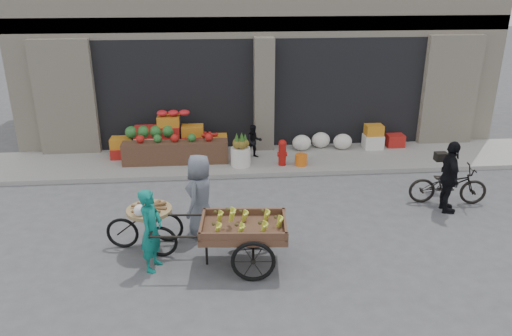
{
  "coord_description": "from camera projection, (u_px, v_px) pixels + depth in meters",
  "views": [
    {
      "loc": [
        -1.41,
        -8.76,
        4.89
      ],
      "look_at": [
        -0.58,
        0.89,
        1.1
      ],
      "focal_mm": 35.0,
      "sensor_mm": 36.0,
      "label": 1
    }
  ],
  "objects": [
    {
      "name": "building",
      "position": [
        255.0,
        23.0,
        16.25
      ],
      "size": [
        14.0,
        6.45,
        7.0
      ],
      "color": "beige",
      "rests_on": "ground"
    },
    {
      "name": "vendor_grey",
      "position": [
        200.0,
        196.0,
        9.72
      ],
      "size": [
        0.8,
        0.96,
        1.69
      ],
      "primitive_type": "imported",
      "rotation": [
        0.0,
        0.0,
        -1.94
      ],
      "color": "slate",
      "rests_on": "ground"
    },
    {
      "name": "sidewalk",
      "position": [
        267.0,
        160.0,
        13.81
      ],
      "size": [
        18.0,
        2.2,
        0.12
      ],
      "primitive_type": "cube",
      "color": "gray",
      "rests_on": "ground"
    },
    {
      "name": "bicycle",
      "position": [
        448.0,
        185.0,
        11.23
      ],
      "size": [
        1.78,
        0.84,
        0.9
      ],
      "primitive_type": "imported",
      "rotation": [
        0.0,
        0.0,
        1.42
      ],
      "color": "black",
      "rests_on": "ground"
    },
    {
      "name": "fruit_display",
      "position": [
        176.0,
        138.0,
        13.64
      ],
      "size": [
        3.1,
        1.12,
        1.24
      ],
      "color": "#AC1D17",
      "rests_on": "sidewalk"
    },
    {
      "name": "seated_person",
      "position": [
        254.0,
        141.0,
        13.68
      ],
      "size": [
        0.51,
        0.43,
        0.93
      ],
      "primitive_type": "imported",
      "rotation": [
        0.0,
        0.0,
        0.17
      ],
      "color": "black",
      "rests_on": "sidewalk"
    },
    {
      "name": "orange_bucket",
      "position": [
        301.0,
        160.0,
        13.24
      ],
      "size": [
        0.32,
        0.32,
        0.3
      ],
      "primitive_type": "cylinder",
      "color": "orange",
      "rests_on": "sidewalk"
    },
    {
      "name": "cyclist",
      "position": [
        450.0,
        177.0,
        10.71
      ],
      "size": [
        0.53,
        0.99,
        1.61
      ],
      "primitive_type": "imported",
      "rotation": [
        0.0,
        0.0,
        1.42
      ],
      "color": "black",
      "rests_on": "ground"
    },
    {
      "name": "right_bay_goods",
      "position": [
        354.0,
        139.0,
        14.45
      ],
      "size": [
        3.35,
        0.6,
        0.7
      ],
      "color": "silver",
      "rests_on": "sidewalk"
    },
    {
      "name": "ground",
      "position": [
        288.0,
        234.0,
        10.03
      ],
      "size": [
        80.0,
        80.0,
        0.0
      ],
      "primitive_type": "plane",
      "color": "#424244",
      "rests_on": "ground"
    },
    {
      "name": "pineapple_bin",
      "position": [
        241.0,
        157.0,
        13.17
      ],
      "size": [
        0.52,
        0.52,
        0.5
      ],
      "primitive_type": "cylinder",
      "color": "silver",
      "rests_on": "sidewalk"
    },
    {
      "name": "fire_hydrant",
      "position": [
        282.0,
        151.0,
        13.16
      ],
      "size": [
        0.22,
        0.22,
        0.71
      ],
      "color": "#A5140F",
      "rests_on": "sidewalk"
    },
    {
      "name": "vendor_woman",
      "position": [
        151.0,
        230.0,
        8.61
      ],
      "size": [
        0.51,
        0.63,
        1.51
      ],
      "primitive_type": "imported",
      "rotation": [
        0.0,
        0.0,
        1.27
      ],
      "color": "#0E6C61",
      "rests_on": "ground"
    },
    {
      "name": "tricycle_cart",
      "position": [
        150.0,
        222.0,
        9.31
      ],
      "size": [
        1.45,
        0.95,
        0.95
      ],
      "rotation": [
        0.0,
        0.0,
        -0.14
      ],
      "color": "#9E7F51",
      "rests_on": "ground"
    },
    {
      "name": "banana_cart",
      "position": [
        240.0,
        225.0,
        8.71
      ],
      "size": [
        2.64,
        1.25,
        1.07
      ],
      "rotation": [
        0.0,
        0.0,
        -0.08
      ],
      "color": "brown",
      "rests_on": "ground"
    }
  ]
}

